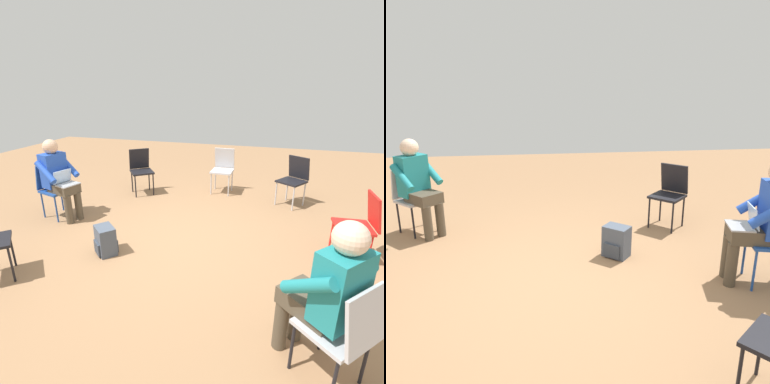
% 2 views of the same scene
% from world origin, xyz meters
% --- Properties ---
extents(ground_plane, '(14.00, 14.00, 0.00)m').
position_xyz_m(ground_plane, '(0.00, 0.00, 0.00)').
color(ground_plane, '#99704C').
extents(chair_northwest, '(0.58, 0.58, 0.85)m').
position_xyz_m(chair_northwest, '(-1.33, 1.63, 0.50)').
color(chair_northwest, black).
rests_on(chair_northwest, ground).
extents(chair_southwest, '(0.58, 0.59, 0.85)m').
position_xyz_m(chair_southwest, '(-1.59, -1.78, 0.50)').
color(chair_southwest, '#B7B7BC').
rests_on(chair_southwest, ground).
extents(person_with_laptop, '(0.58, 0.60, 1.24)m').
position_xyz_m(person_with_laptop, '(0.28, 1.93, 0.69)').
color(person_with_laptop, '#4C4233').
rests_on(person_with_laptop, ground).
extents(person_in_teal, '(0.63, 0.63, 1.24)m').
position_xyz_m(person_in_teal, '(-1.48, -1.66, 0.69)').
color(person_in_teal, '#4C4233').
rests_on(person_in_teal, ground).
extents(backpack_near_laptop_user, '(0.34, 0.34, 0.36)m').
position_xyz_m(backpack_near_laptop_user, '(-0.48, 0.70, 0.16)').
color(backpack_near_laptop_user, '#475160').
rests_on(backpack_near_laptop_user, ground).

